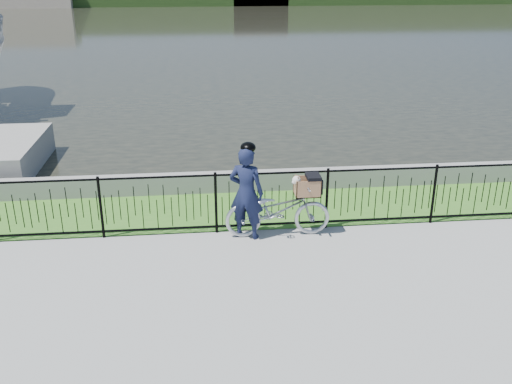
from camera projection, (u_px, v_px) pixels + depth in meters
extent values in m
plane|color=gray|center=(285.00, 274.00, 8.92)|extent=(120.00, 120.00, 0.00)
cube|color=#3E7424|center=(265.00, 208.00, 11.32)|extent=(60.00, 2.00, 0.01)
plane|color=black|center=(214.00, 32.00, 39.34)|extent=(120.00, 120.00, 0.00)
cube|color=gray|center=(260.00, 181.00, 12.17)|extent=(60.00, 0.30, 0.40)
imported|color=#B4B8C0|center=(278.00, 210.00, 10.02)|extent=(1.85, 0.65, 0.97)
cube|color=black|center=(307.00, 195.00, 9.97)|extent=(0.38, 0.18, 0.02)
cube|color=#9D6D49|center=(307.00, 195.00, 9.97)|extent=(0.44, 0.32, 0.01)
cube|color=#9D6D49|center=(306.00, 184.00, 10.05)|extent=(0.44, 0.02, 0.31)
cube|color=#9D6D49|center=(309.00, 190.00, 9.77)|extent=(0.44, 0.02, 0.31)
cube|color=#9D6D49|center=(319.00, 186.00, 9.93)|extent=(0.01, 0.32, 0.31)
cube|color=#9D6D49|center=(295.00, 187.00, 9.89)|extent=(0.02, 0.32, 0.31)
cube|color=black|center=(313.00, 176.00, 9.85)|extent=(0.24, 0.34, 0.06)
cube|color=black|center=(321.00, 185.00, 9.92)|extent=(0.02, 0.34, 0.25)
ellipsoid|color=silver|center=(306.00, 188.00, 9.92)|extent=(0.31, 0.22, 0.20)
sphere|color=silver|center=(296.00, 180.00, 9.82)|extent=(0.15, 0.15, 0.15)
sphere|color=silver|center=(294.00, 182.00, 9.81)|extent=(0.07, 0.07, 0.07)
sphere|color=black|center=(292.00, 183.00, 9.80)|extent=(0.02, 0.02, 0.02)
cone|color=#965F3E|center=(296.00, 176.00, 9.85)|extent=(0.06, 0.08, 0.08)
cone|color=#965F3E|center=(298.00, 178.00, 9.76)|extent=(0.06, 0.08, 0.08)
imported|color=#131936|center=(246.00, 193.00, 9.83)|extent=(0.71, 0.60, 1.67)
ellipsoid|color=black|center=(246.00, 148.00, 9.53)|extent=(0.26, 0.29, 0.18)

